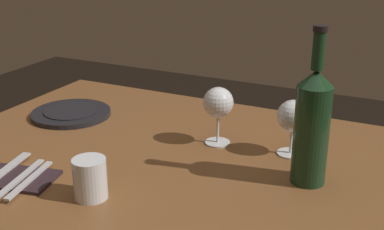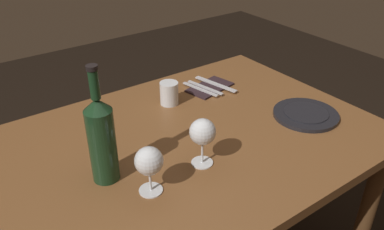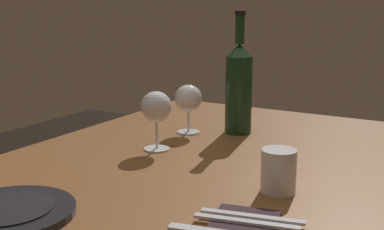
{
  "view_description": "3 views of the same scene",
  "coord_description": "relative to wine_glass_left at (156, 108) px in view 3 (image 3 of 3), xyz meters",
  "views": [
    {
      "loc": [
        -0.5,
        0.98,
        1.27
      ],
      "look_at": [
        -0.01,
        -0.02,
        0.85
      ],
      "focal_mm": 47.53,
      "sensor_mm": 36.0,
      "label": 1
    },
    {
      "loc": [
        -0.62,
        -0.9,
        1.47
      ],
      "look_at": [
        0.01,
        -0.02,
        0.84
      ],
      "focal_mm": 37.1,
      "sensor_mm": 36.0,
      "label": 2
    },
    {
      "loc": [
        0.99,
        0.56,
        1.11
      ],
      "look_at": [
        0.06,
        0.02,
        0.87
      ],
      "focal_mm": 47.05,
      "sensor_mm": 36.0,
      "label": 3
    }
  ],
  "objects": [
    {
      "name": "water_tumbler",
      "position": [
        0.13,
        0.37,
        -0.07
      ],
      "size": [
        0.07,
        0.07,
        0.09
      ],
      "color": "white",
      "rests_on": "dining_table"
    },
    {
      "name": "wine_glass_left",
      "position": [
        0.0,
        0.0,
        0.0
      ],
      "size": [
        0.08,
        0.08,
        0.15
      ],
      "color": "white",
      "rests_on": "dining_table"
    },
    {
      "name": "wine_glass_right",
      "position": [
        -0.19,
        -0.02,
        -0.01
      ],
      "size": [
        0.08,
        0.08,
        0.14
      ],
      "color": "white",
      "rests_on": "dining_table"
    },
    {
      "name": "fork_outer",
      "position": [
        0.28,
        0.39,
        -0.1
      ],
      "size": [
        0.05,
        0.18,
        0.0
      ],
      "color": "silver",
      "rests_on": "folded_napkin"
    },
    {
      "name": "dining_table",
      "position": [
        0.03,
        0.14,
        -0.2
      ],
      "size": [
        1.3,
        0.9,
        0.74
      ],
      "color": "brown",
      "rests_on": "ground"
    },
    {
      "name": "dinner_plate",
      "position": [
        0.47,
        0.0,
        -0.1
      ],
      "size": [
        0.23,
        0.23,
        0.02
      ],
      "color": "black",
      "rests_on": "dining_table"
    },
    {
      "name": "fork_inner",
      "position": [
        0.31,
        0.39,
        -0.1
      ],
      "size": [
        0.05,
        0.18,
        0.0
      ],
      "color": "silver",
      "rests_on": "folded_napkin"
    },
    {
      "name": "wine_bottle",
      "position": [
        -0.26,
        0.11,
        0.03
      ],
      "size": [
        0.08,
        0.08,
        0.35
      ],
      "color": "#19381E",
      "rests_on": "dining_table"
    }
  ]
}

